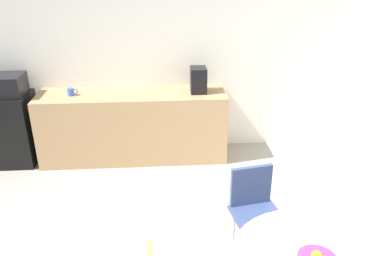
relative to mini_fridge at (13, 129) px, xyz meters
name	(u,v)px	position (x,y,z in m)	size (l,w,h in m)	color
wall_back	(186,55)	(2.26, 0.35, 0.84)	(6.00, 0.10, 2.60)	white
counter_block	(134,126)	(1.55, 0.00, -0.01)	(2.39, 0.60, 0.90)	tan
mini_fridge	(13,129)	(0.00, 0.00, 0.00)	(0.54, 0.54, 0.92)	black
microwave	(4,85)	(0.00, 0.00, 0.59)	(0.48, 0.38, 0.26)	black
chair_navy	(254,202)	(2.72, -1.91, 0.06)	(0.49, 0.49, 0.83)	silver
mug_white	(71,92)	(0.80, -0.02, 0.49)	(0.13, 0.08, 0.09)	#3F66BF
mug_green	(200,88)	(2.41, 0.02, 0.49)	(0.13, 0.08, 0.09)	black
coffee_maker	(198,80)	(2.39, 0.00, 0.60)	(0.20, 0.24, 0.32)	black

